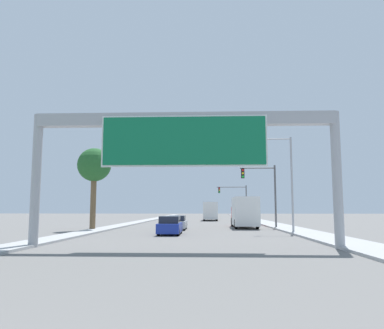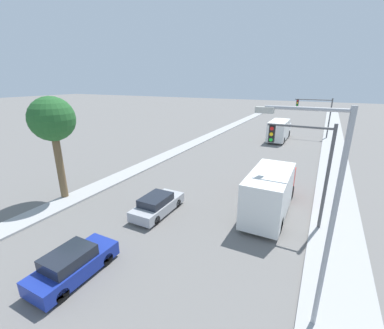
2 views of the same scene
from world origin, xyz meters
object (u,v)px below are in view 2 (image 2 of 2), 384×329
at_px(car_near_right, 157,205).
at_px(truck_box_primary, 271,191).
at_px(street_lamp_right, 321,208).
at_px(traffic_light_near_intersection, 309,160).
at_px(palm_tree_background, 52,121).
at_px(car_mid_center, 73,264).
at_px(traffic_light_mid_block, 318,111).
at_px(truck_box_secondary, 279,130).

distance_m(car_near_right, truck_box_primary, 8.01).
height_order(truck_box_primary, street_lamp_right, street_lamp_right).
bearing_deg(traffic_light_near_intersection, palm_tree_background, -165.84).
bearing_deg(truck_box_primary, traffic_light_near_intersection, -20.54).
bearing_deg(car_mid_center, car_near_right, 90.00).
height_order(traffic_light_mid_block, palm_tree_background, palm_tree_background).
height_order(car_near_right, traffic_light_mid_block, traffic_light_mid_block).
xyz_separation_m(traffic_light_near_intersection, palm_tree_background, (-17.16, -4.33, 1.72)).
xyz_separation_m(car_near_right, traffic_light_near_intersection, (9.12, 2.97, 3.79)).
bearing_deg(truck_box_secondary, car_near_right, -97.04).
relative_size(car_mid_center, palm_tree_background, 0.53).
relative_size(traffic_light_near_intersection, palm_tree_background, 0.84).
height_order(traffic_light_near_intersection, traffic_light_mid_block, traffic_light_near_intersection).
bearing_deg(car_mid_center, street_lamp_right, 13.68).
bearing_deg(truck_box_primary, truck_box_secondary, 98.11).
xyz_separation_m(traffic_light_near_intersection, traffic_light_mid_block, (-0.66, 30.00, -0.08)).
bearing_deg(traffic_light_mid_block, car_near_right, -104.40).
height_order(truck_box_secondary, traffic_light_near_intersection, traffic_light_near_intersection).
relative_size(car_near_right, truck_box_primary, 0.54).
xyz_separation_m(truck_box_primary, traffic_light_near_intersection, (2.12, -0.79, 2.78)).
height_order(traffic_light_near_intersection, palm_tree_background, palm_tree_background).
bearing_deg(traffic_light_near_intersection, car_mid_center, -132.48).
relative_size(car_near_right, traffic_light_near_intersection, 0.66).
xyz_separation_m(palm_tree_background, street_lamp_right, (18.01, -3.20, -1.20)).
distance_m(traffic_light_mid_block, palm_tree_background, 38.13).
bearing_deg(truck_box_primary, street_lamp_right, -70.40).
xyz_separation_m(car_near_right, car_mid_center, (0.00, -6.99, 0.04)).
relative_size(traffic_light_near_intersection, traffic_light_mid_block, 1.05).
relative_size(traffic_light_mid_block, street_lamp_right, 0.76).
bearing_deg(street_lamp_right, car_near_right, 155.40).
bearing_deg(car_mid_center, truck_box_secondary, 84.34).
bearing_deg(palm_tree_background, traffic_light_near_intersection, 14.16).
height_order(car_mid_center, palm_tree_background, palm_tree_background).
bearing_deg(street_lamp_right, car_mid_center, -166.32).
bearing_deg(traffic_light_near_intersection, car_near_right, -161.95).
bearing_deg(car_near_right, street_lamp_right, -24.60).
distance_m(car_near_right, truck_box_secondary, 28.56).
bearing_deg(traffic_light_mid_block, palm_tree_background, -115.68).
distance_m(car_near_right, car_mid_center, 6.99).
relative_size(car_mid_center, truck_box_secondary, 0.49).
bearing_deg(car_mid_center, truck_box_primary, 56.94).
xyz_separation_m(car_mid_center, street_lamp_right, (9.97, 2.43, 4.28)).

